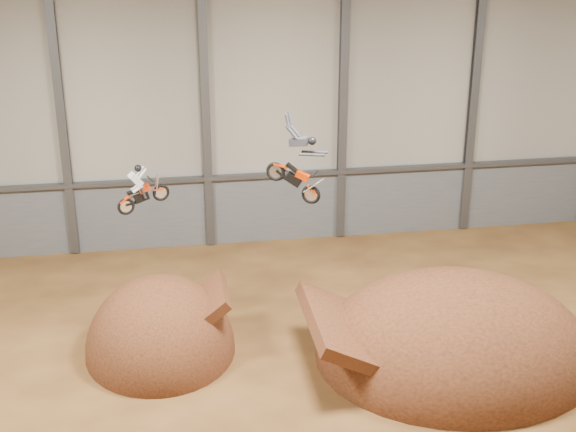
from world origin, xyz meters
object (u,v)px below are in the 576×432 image
object	(u,v)px
landing_ramp	(453,356)
takeoff_ramp	(161,350)
fmx_rider_b	(289,157)
fmx_rider_a	(145,184)

from	to	relation	value
landing_ramp	takeoff_ramp	bearing A→B (deg)	168.72
landing_ramp	fmx_rider_b	size ratio (longest dim) A/B	3.59
landing_ramp	fmx_rider_a	world-z (taller)	fmx_rider_a
takeoff_ramp	landing_ramp	xyz separation A→B (m)	(11.06, -2.21, 0.00)
fmx_rider_b	takeoff_ramp	bearing A→B (deg)	-157.13
landing_ramp	fmx_rider_a	distance (m)	13.44
landing_ramp	fmx_rider_b	distance (m)	9.99
takeoff_ramp	landing_ramp	size ratio (longest dim) A/B	0.62
takeoff_ramp	fmx_rider_a	world-z (taller)	fmx_rider_a
takeoff_ramp	fmx_rider_a	bearing A→B (deg)	100.18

